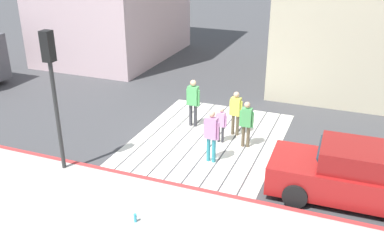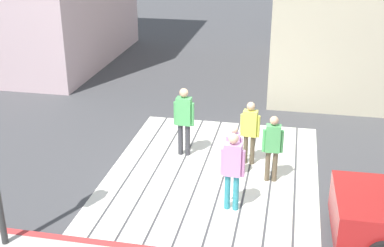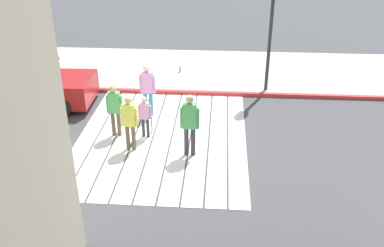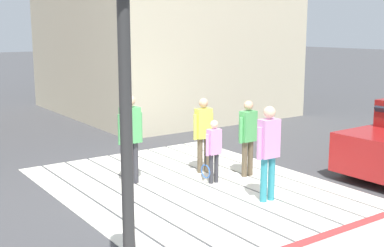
{
  "view_description": "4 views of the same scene",
  "coord_description": "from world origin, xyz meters",
  "px_view_note": "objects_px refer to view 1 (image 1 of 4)",
  "views": [
    {
      "loc": [
        -12.74,
        -4.46,
        6.63
      ],
      "look_at": [
        -0.66,
        0.32,
        0.83
      ],
      "focal_mm": 40.47,
      "sensor_mm": 36.0,
      "label": 1
    },
    {
      "loc": [
        -10.66,
        -1.67,
        5.84
      ],
      "look_at": [
        0.78,
        0.66,
        0.93
      ],
      "focal_mm": 48.15,
      "sensor_mm": 36.0,
      "label": 2
    },
    {
      "loc": [
        11.03,
        1.68,
        6.25
      ],
      "look_at": [
        0.48,
        0.92,
        0.76
      ],
      "focal_mm": 40.49,
      "sensor_mm": 36.0,
      "label": 3
    },
    {
      "loc": [
        -7.78,
        5.46,
        3.07
      ],
      "look_at": [
        0.63,
        -0.42,
        1.13
      ],
      "focal_mm": 47.26,
      "sensor_mm": 36.0,
      "label": 4
    }
  ],
  "objects_px": {
    "pedestrian_adult_lead": "(211,132)",
    "pedestrian_teen_behind": "(193,100)",
    "pedestrian_child_with_racket": "(221,123)",
    "pedestrian_adult_trailing": "(236,110)",
    "water_bottle": "(135,218)",
    "pedestrian_adult_side": "(246,121)",
    "car_parked_near_curb": "(353,175)",
    "traffic_light_corner": "(52,74)"
  },
  "relations": [
    {
      "from": "water_bottle",
      "to": "pedestrian_adult_side",
      "type": "relative_size",
      "value": 0.14
    },
    {
      "from": "pedestrian_adult_trailing",
      "to": "pedestrian_adult_side",
      "type": "bearing_deg",
      "value": -142.55
    },
    {
      "from": "pedestrian_adult_side",
      "to": "pedestrian_child_with_racket",
      "type": "xyz_separation_m",
      "value": [
        0.02,
        0.88,
        -0.21
      ]
    },
    {
      "from": "pedestrian_adult_trailing",
      "to": "pedestrian_teen_behind",
      "type": "xyz_separation_m",
      "value": [
        0.17,
        1.66,
        0.1
      ]
    },
    {
      "from": "pedestrian_adult_trailing",
      "to": "pedestrian_adult_side",
      "type": "distance_m",
      "value": 0.96
    },
    {
      "from": "pedestrian_teen_behind",
      "to": "pedestrian_child_with_racket",
      "type": "bearing_deg",
      "value": -123.91
    },
    {
      "from": "traffic_light_corner",
      "to": "pedestrian_adult_lead",
      "type": "xyz_separation_m",
      "value": [
        2.14,
        -3.92,
        -2.03
      ]
    },
    {
      "from": "pedestrian_adult_lead",
      "to": "pedestrian_teen_behind",
      "type": "bearing_deg",
      "value": 33.12
    },
    {
      "from": "pedestrian_adult_side",
      "to": "pedestrian_child_with_racket",
      "type": "distance_m",
      "value": 0.91
    },
    {
      "from": "pedestrian_teen_behind",
      "to": "pedestrian_adult_side",
      "type": "bearing_deg",
      "value": -112.61
    },
    {
      "from": "car_parked_near_curb",
      "to": "pedestrian_child_with_racket",
      "type": "distance_m",
      "value": 4.75
    },
    {
      "from": "pedestrian_adult_lead",
      "to": "pedestrian_teen_behind",
      "type": "xyz_separation_m",
      "value": [
        2.32,
        1.51,
        0.03
      ]
    },
    {
      "from": "pedestrian_adult_trailing",
      "to": "pedestrian_child_with_racket",
      "type": "relative_size",
      "value": 1.26
    },
    {
      "from": "traffic_light_corner",
      "to": "pedestrian_adult_trailing",
      "type": "distance_m",
      "value": 6.27
    },
    {
      "from": "water_bottle",
      "to": "pedestrian_adult_side",
      "type": "bearing_deg",
      "value": -15.08
    },
    {
      "from": "traffic_light_corner",
      "to": "pedestrian_child_with_racket",
      "type": "bearing_deg",
      "value": -46.75
    },
    {
      "from": "pedestrian_child_with_racket",
      "to": "car_parked_near_curb",
      "type": "bearing_deg",
      "value": -114.49
    },
    {
      "from": "car_parked_near_curb",
      "to": "traffic_light_corner",
      "type": "relative_size",
      "value": 1.02
    },
    {
      "from": "pedestrian_child_with_racket",
      "to": "pedestrian_adult_trailing",
      "type": "bearing_deg",
      "value": -21.67
    },
    {
      "from": "car_parked_near_curb",
      "to": "pedestrian_child_with_racket",
      "type": "height_order",
      "value": "car_parked_near_curb"
    },
    {
      "from": "traffic_light_corner",
      "to": "pedestrian_adult_side",
      "type": "relative_size",
      "value": 2.63
    },
    {
      "from": "water_bottle",
      "to": "pedestrian_child_with_racket",
      "type": "bearing_deg",
      "value": -5.53
    },
    {
      "from": "pedestrian_adult_side",
      "to": "pedestrian_adult_trailing",
      "type": "bearing_deg",
      "value": 37.45
    },
    {
      "from": "traffic_light_corner",
      "to": "car_parked_near_curb",
      "type": "bearing_deg",
      "value": -78.95
    },
    {
      "from": "pedestrian_child_with_racket",
      "to": "pedestrian_adult_lead",
      "type": "bearing_deg",
      "value": -173.87
    },
    {
      "from": "car_parked_near_curb",
      "to": "pedestrian_teen_behind",
      "type": "bearing_deg",
      "value": 63.1
    },
    {
      "from": "car_parked_near_curb",
      "to": "traffic_light_corner",
      "type": "height_order",
      "value": "traffic_light_corner"
    },
    {
      "from": "pedestrian_child_with_racket",
      "to": "pedestrian_teen_behind",
      "type": "bearing_deg",
      "value": 56.09
    },
    {
      "from": "pedestrian_adult_side",
      "to": "car_parked_near_curb",
      "type": "bearing_deg",
      "value": -119.55
    },
    {
      "from": "pedestrian_adult_lead",
      "to": "pedestrian_teen_behind",
      "type": "distance_m",
      "value": 2.77
    },
    {
      "from": "traffic_light_corner",
      "to": "pedestrian_child_with_racket",
      "type": "xyz_separation_m",
      "value": [
        3.55,
        -3.77,
        -2.31
      ]
    },
    {
      "from": "traffic_light_corner",
      "to": "pedestrian_adult_lead",
      "type": "relative_size",
      "value": 2.44
    },
    {
      "from": "traffic_light_corner",
      "to": "pedestrian_adult_side",
      "type": "xyz_separation_m",
      "value": [
        3.53,
        -4.65,
        -2.1
      ]
    },
    {
      "from": "traffic_light_corner",
      "to": "pedestrian_adult_side",
      "type": "distance_m",
      "value": 6.2
    },
    {
      "from": "pedestrian_adult_side",
      "to": "pedestrian_teen_behind",
      "type": "relative_size",
      "value": 0.9
    },
    {
      "from": "car_parked_near_curb",
      "to": "water_bottle",
      "type": "bearing_deg",
      "value": 123.39
    },
    {
      "from": "pedestrian_adult_lead",
      "to": "pedestrian_adult_trailing",
      "type": "height_order",
      "value": "pedestrian_adult_lead"
    },
    {
      "from": "water_bottle",
      "to": "pedestrian_adult_trailing",
      "type": "height_order",
      "value": "pedestrian_adult_trailing"
    },
    {
      "from": "car_parked_near_curb",
      "to": "pedestrian_child_with_racket",
      "type": "relative_size",
      "value": 3.37
    },
    {
      "from": "car_parked_near_curb",
      "to": "traffic_light_corner",
      "type": "distance_m",
      "value": 8.56
    },
    {
      "from": "car_parked_near_curb",
      "to": "pedestrian_child_with_racket",
      "type": "xyz_separation_m",
      "value": [
        1.97,
        4.32,
        -0.01
      ]
    },
    {
      "from": "pedestrian_adult_lead",
      "to": "water_bottle",
      "type": "bearing_deg",
      "value": 170.16
    }
  ]
}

